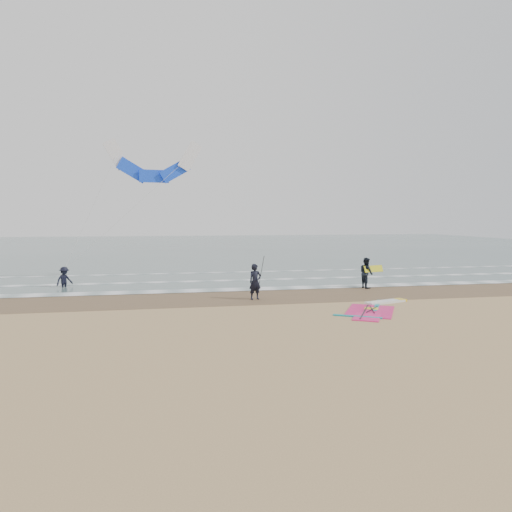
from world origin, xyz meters
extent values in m
plane|color=tan|center=(0.00, 0.00, 0.00)|extent=(120.00, 120.00, 0.00)
cube|color=#47605E|center=(0.00, 48.00, 0.01)|extent=(120.00, 80.00, 0.02)
cube|color=brown|center=(0.00, 6.00, 0.00)|extent=(120.00, 5.00, 0.01)
cube|color=white|center=(0.00, 8.20, 0.03)|extent=(120.00, 1.20, 0.02)
cube|color=white|center=(0.00, 12.00, 0.03)|extent=(120.00, 0.70, 0.02)
cube|color=white|center=(0.00, 16.50, 0.03)|extent=(120.00, 0.50, 0.01)
cube|color=white|center=(4.77, 2.93, 0.05)|extent=(2.24, 1.19, 0.10)
cube|color=yellow|center=(5.73, 3.23, 0.06)|extent=(0.54, 0.62, 0.11)
cube|color=#EF1E72|center=(3.20, 1.18, 0.02)|extent=(3.06, 3.38, 0.03)
cube|color=#EF1E72|center=(2.55, 0.05, 0.02)|extent=(1.69, 1.88, 0.04)
cube|color=#0C8C99|center=(4.07, 2.32, 0.02)|extent=(1.56, 2.52, 0.04)
cube|color=#0C8C99|center=(2.20, 0.22, 0.02)|extent=(1.83, 1.17, 0.04)
cube|color=yellow|center=(3.46, 1.62, 0.02)|extent=(0.79, 0.76, 0.05)
cylinder|color=black|center=(2.85, 1.01, 0.04)|extent=(1.62, 2.75, 0.05)
cylinder|color=black|center=(3.38, 1.36, 0.06)|extent=(1.08, 1.19, 0.03)
cylinder|color=black|center=(3.38, 1.36, 0.06)|extent=(0.52, 1.51, 0.03)
imported|color=black|center=(-1.24, 4.99, 0.90)|extent=(0.75, 0.60, 1.80)
imported|color=black|center=(5.84, 7.50, 0.90)|extent=(0.76, 0.93, 1.80)
imported|color=black|center=(-11.59, 11.00, 0.79)|extent=(1.14, 1.13, 1.58)
cylinder|color=black|center=(-0.94, 4.99, 1.32)|extent=(0.17, 0.86, 1.82)
cube|color=yellow|center=(6.24, 7.40, 1.14)|extent=(1.30, 0.51, 0.39)
cube|color=white|center=(-8.71, 13.37, 8.15)|extent=(1.66, 0.38, 2.06)
cube|color=blue|center=(-7.73, 13.37, 7.17)|extent=(2.05, 0.45, 1.66)
cube|color=blue|center=(-6.38, 13.37, 6.81)|extent=(1.90, 0.43, 0.82)
cube|color=blue|center=(-5.03, 13.37, 7.17)|extent=(2.05, 0.45, 1.66)
cube|color=white|center=(-4.05, 13.37, 8.15)|extent=(1.66, 0.38, 2.06)
cylinder|color=beige|center=(-10.15, 12.18, 4.59)|extent=(2.90, 2.39, 7.14)
cylinder|color=beige|center=(-7.82, 12.18, 4.59)|extent=(7.56, 2.39, 7.15)
camera|label=1|loc=(-5.37, -17.31, 4.10)|focal=32.00mm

